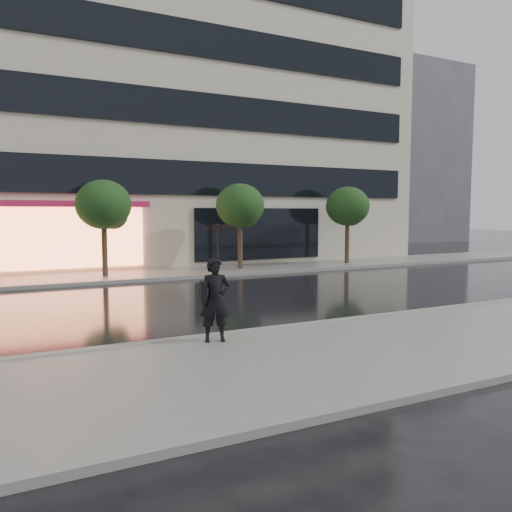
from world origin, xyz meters
TOP-DOWN VIEW (x-y plane):
  - ground at (0.00, 0.00)m, footprint 120.00×120.00m
  - sidewalk_near at (0.00, -3.25)m, footprint 60.00×4.50m
  - sidewalk_far at (0.00, 10.25)m, footprint 60.00×3.50m
  - curb_near at (0.00, -1.00)m, footprint 60.00×0.25m
  - curb_far at (0.00, 8.50)m, footprint 60.00×0.25m
  - office_building at (-0.00, 17.97)m, footprint 30.00×12.76m
  - bg_building_right at (26.00, 28.00)m, footprint 12.00×12.00m
  - tree_mid_west at (-2.94, 10.03)m, footprint 2.20×2.20m
  - tree_mid_east at (3.06, 10.03)m, footprint 2.20×2.20m
  - tree_far_east at (9.06, 10.03)m, footprint 2.20×2.20m
  - pedestrian_with_umbrella at (-2.79, -1.51)m, footprint 1.16×1.17m

SIDE VIEW (x-z plane):
  - ground at x=0.00m, z-range 0.00..0.00m
  - sidewalk_near at x=0.00m, z-range 0.00..0.12m
  - sidewalk_far at x=0.00m, z-range 0.00..0.12m
  - curb_near at x=0.00m, z-range 0.00..0.14m
  - curb_far at x=0.00m, z-range 0.00..0.14m
  - pedestrian_with_umbrella at x=-2.79m, z-range 0.50..2.88m
  - tree_mid_west at x=-2.94m, z-range 0.93..4.92m
  - tree_mid_east at x=3.06m, z-range 0.93..4.92m
  - tree_far_east at x=9.06m, z-range 0.93..4.92m
  - bg_building_right at x=26.00m, z-range 0.00..16.00m
  - office_building at x=0.00m, z-range 0.00..18.00m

